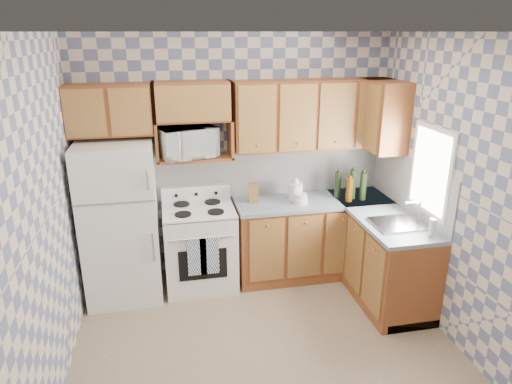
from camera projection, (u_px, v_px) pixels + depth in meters
floor at (267, 351)px, 4.08m from camera, size 3.40×3.40×0.00m
back_wall at (236, 159)px, 5.10m from camera, size 3.40×0.02×2.70m
right_wall at (460, 197)px, 3.95m from camera, size 0.02×3.20×2.70m
backsplash_back at (271, 170)px, 5.22m from camera, size 2.60×0.02×0.56m
backsplash_right at (409, 184)px, 4.74m from camera, size 0.02×1.60×0.56m
refrigerator at (121, 222)px, 4.71m from camera, size 0.75×0.70×1.68m
stove_body at (200, 248)px, 5.01m from camera, size 0.76×0.65×0.90m
cooktop at (198, 210)px, 4.86m from camera, size 0.76×0.65×0.02m
backguard at (196, 193)px, 5.08m from camera, size 0.76×0.08×0.17m
dish_towel_left at (197, 257)px, 4.66m from camera, size 0.19×0.02×0.41m
dish_towel_right at (210, 256)px, 4.68m from camera, size 0.19×0.02×0.41m
base_cabinets_back at (312, 238)px, 5.29m from camera, size 1.75×0.60×0.88m
base_cabinets_right at (377, 253)px, 4.93m from camera, size 0.60×1.60×0.88m
countertop_back at (314, 201)px, 5.13m from camera, size 1.77×0.63×0.04m
countertop_right at (380, 213)px, 4.78m from camera, size 0.63×1.60×0.04m
upper_cabinets_back at (313, 115)px, 4.94m from camera, size 1.75×0.33×0.74m
upper_cabinets_fridge at (109, 110)px, 4.50m from camera, size 0.82×0.33×0.50m
upper_cabinets_right at (382, 115)px, 4.91m from camera, size 0.33×0.70×0.74m
microwave_shelf at (195, 158)px, 4.83m from camera, size 0.80×0.33×0.03m
microwave at (187, 142)px, 4.76m from camera, size 0.66×0.54×0.32m
sink at (397, 224)px, 4.45m from camera, size 0.48×0.40×0.03m
window at (431, 171)px, 4.33m from camera, size 0.02×0.66×0.86m
bottle_0 at (353, 184)px, 5.10m from camera, size 0.07×0.07×0.34m
bottle_1 at (363, 186)px, 5.06m from camera, size 0.07×0.07×0.31m
bottle_2 at (363, 184)px, 5.17m from camera, size 0.07×0.07×0.29m
bottle_3 at (349, 190)px, 5.02m from camera, size 0.07×0.07×0.27m
bottle_4 at (338, 185)px, 5.13m from camera, size 0.07×0.07×0.30m
knife_block at (253, 193)px, 5.01m from camera, size 0.11×0.11×0.21m
electric_kettle at (296, 191)px, 5.08m from camera, size 0.15×0.15×0.19m
food_containers at (300, 199)px, 4.98m from camera, size 0.16×0.16×0.11m
soap_bottle at (432, 228)px, 4.17m from camera, size 0.06×0.06×0.17m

